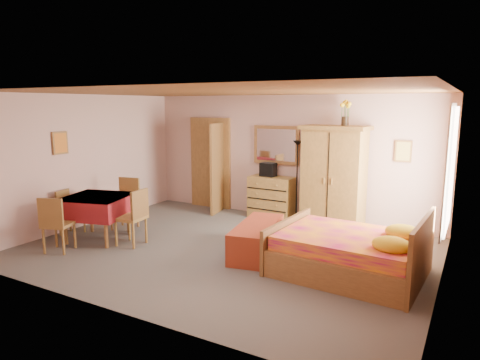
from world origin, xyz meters
The scene contains 23 objects.
floor centered at (0.00, 0.00, 0.00)m, with size 6.50×6.50×0.00m, color #68625B.
ceiling centered at (0.00, 0.00, 2.60)m, with size 6.50×6.50×0.00m, color brown.
wall_back centered at (0.00, 2.50, 1.30)m, with size 6.50×0.10×2.60m, color #C69A8F.
wall_front centered at (0.00, -2.50, 1.30)m, with size 6.50×0.10×2.60m, color #C69A8F.
wall_left centered at (-3.25, 0.00, 1.30)m, with size 0.10×5.00×2.60m, color #C69A8F.
wall_right centered at (3.25, 0.00, 1.30)m, with size 0.10×5.00×2.60m, color #C69A8F.
doorway centered at (-1.90, 2.47, 1.02)m, with size 1.06×0.12×2.15m, color #9E6B35.
window centered at (3.21, 1.20, 1.45)m, with size 0.08×1.40×1.95m, color white.
picture_left centered at (-3.22, -0.60, 1.70)m, with size 0.04×0.32×0.42m, color orange.
picture_back centered at (2.35, 2.47, 1.55)m, with size 0.30×0.04×0.40m, color #D8BF59.
chest_of_drawers centered at (-0.22, 2.25, 0.44)m, with size 0.94×0.47×0.89m, color #A67938.
wall_mirror centered at (-0.22, 2.46, 1.55)m, with size 1.03×0.05×0.82m, color silver.
stereo centered at (-0.32, 2.27, 1.04)m, with size 0.31×0.23×0.29m, color black.
floor_lamp centered at (0.33, 2.31, 0.84)m, with size 0.21×0.21×1.68m, color black.
wardrobe centered at (1.14, 2.18, 1.00)m, with size 1.28×0.66×2.00m, color #A97B39.
sunflower_vase centered at (1.31, 2.21, 2.25)m, with size 0.19×0.19×0.48m, color yellow.
bed centered at (2.05, 0.00, 0.47)m, with size 2.05×1.61×0.95m, color #BA125B.
bench centered at (0.53, 0.09, 0.25)m, with size 0.55×1.49×0.50m, color maroon.
dining_table centered at (-2.30, -0.64, 0.40)m, with size 1.08×1.08×0.79m, color maroon.
chair_south centered at (-2.37, -1.40, 0.47)m, with size 0.43×0.43×0.94m, color olive.
chair_north centered at (-2.37, 0.10, 0.49)m, with size 0.45×0.45×0.98m, color #9E6635.
chair_west centered at (-2.97, -0.65, 0.42)m, with size 0.38×0.38×0.83m, color olive.
chair_east centered at (-1.57, -0.57, 0.49)m, with size 0.45×0.45×0.98m, color #AC7C3A.
Camera 1 is at (3.55, -5.88, 2.40)m, focal length 32.00 mm.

